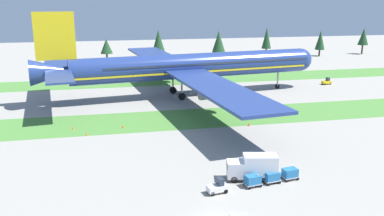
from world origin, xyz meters
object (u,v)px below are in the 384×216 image
at_px(cargo_dolly_second, 272,176).
at_px(taxiway_marker_1, 87,134).
at_px(cargo_dolly_lead, 253,180).
at_px(pushback_tractor, 327,82).
at_px(taxiway_marker_0, 123,126).
at_px(taxiway_marker_2, 249,124).
at_px(airliner, 185,66).
at_px(cargo_dolly_third, 290,173).
at_px(baggage_tug, 218,187).
at_px(taxiway_marker_3, 73,128).
at_px(catering_truck, 253,166).
at_px(ground_crew_marshaller, 257,180).

relative_size(cargo_dolly_second, taxiway_marker_1, 5.06).
distance_m(cargo_dolly_lead, pushback_tractor, 71.71).
distance_m(taxiway_marker_0, taxiway_marker_2, 24.08).
relative_size(airliner, cargo_dolly_third, 36.17).
height_order(cargo_dolly_second, taxiway_marker_2, cargo_dolly_second).
xyz_separation_m(cargo_dolly_second, taxiway_marker_1, (-24.84, 25.12, -0.68)).
height_order(pushback_tractor, taxiway_marker_0, pushback_tractor).
bearing_deg(cargo_dolly_lead, baggage_tug, 90.00).
height_order(cargo_dolly_second, taxiway_marker_3, cargo_dolly_second).
bearing_deg(taxiway_marker_1, pushback_tractor, 26.19).
bearing_deg(baggage_tug, taxiway_marker_2, -37.29).
relative_size(airliner, catering_truck, 12.09).
distance_m(baggage_tug, taxiway_marker_2, 29.24).
height_order(cargo_dolly_third, taxiway_marker_3, cargo_dolly_third).
bearing_deg(taxiway_marker_0, ground_crew_marshaller, -61.24).
bearing_deg(cargo_dolly_second, cargo_dolly_third, -90.00).
relative_size(pushback_tractor, taxiway_marker_0, 5.44).
xyz_separation_m(taxiway_marker_1, taxiway_marker_3, (-2.68, 4.44, -0.01)).
height_order(cargo_dolly_second, taxiway_marker_1, cargo_dolly_second).
bearing_deg(airliner, pushback_tractor, 90.00).
bearing_deg(cargo_dolly_third, taxiway_marker_2, -16.50).
distance_m(cargo_dolly_third, taxiway_marker_0, 34.92).
bearing_deg(taxiway_marker_3, taxiway_marker_0, -7.71).
relative_size(pushback_tractor, ground_crew_marshaller, 1.58).
height_order(taxiway_marker_2, taxiway_marker_3, taxiway_marker_2).
bearing_deg(cargo_dolly_lead, catering_truck, -31.44).
bearing_deg(pushback_tractor, taxiway_marker_1, 108.66).
relative_size(cargo_dolly_lead, taxiway_marker_1, 5.06).
relative_size(cargo_dolly_second, taxiway_marker_0, 4.81).
relative_size(airliner, taxiway_marker_3, 191.41).
bearing_deg(ground_crew_marshaller, cargo_dolly_third, -163.48).
bearing_deg(cargo_dolly_lead, taxiway_marker_3, 29.21).
distance_m(catering_truck, taxiway_marker_2, 24.52).
relative_size(catering_truck, taxiway_marker_2, 11.26).
bearing_deg(taxiway_marker_0, taxiway_marker_2, -8.82).
bearing_deg(cargo_dolly_third, baggage_tug, 90.00).
height_order(airliner, taxiway_marker_0, airliner).
height_order(ground_crew_marshaller, taxiway_marker_1, ground_crew_marshaller).
bearing_deg(baggage_tug, cargo_dolly_lead, -90.00).
distance_m(airliner, taxiway_marker_2, 28.77).
height_order(cargo_dolly_third, catering_truck, catering_truck).
bearing_deg(ground_crew_marshaller, cargo_dolly_second, -159.32).
height_order(baggage_tug, catering_truck, catering_truck).
bearing_deg(cargo_dolly_second, taxiway_marker_2, -22.82).
relative_size(ground_crew_marshaller, taxiway_marker_3, 3.79).
bearing_deg(taxiway_marker_2, pushback_tractor, 43.25).
relative_size(ground_crew_marshaller, taxiway_marker_2, 2.69).
distance_m(airliner, taxiway_marker_3, 34.45).
bearing_deg(taxiway_marker_0, taxiway_marker_3, 172.29).
bearing_deg(catering_truck, cargo_dolly_lead, 170.11).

